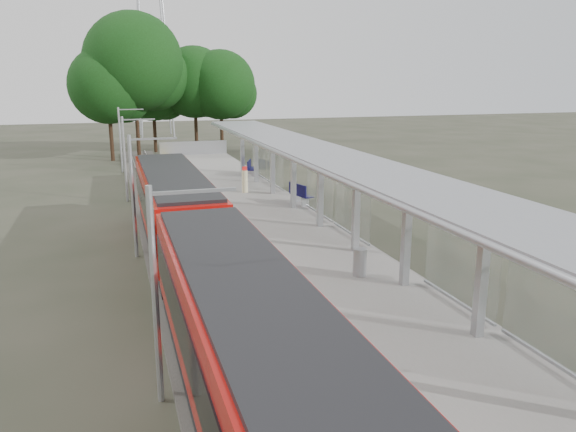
% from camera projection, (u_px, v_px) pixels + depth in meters
% --- Properties ---
extents(trackbed, '(3.00, 70.00, 0.24)m').
position_uv_depth(trackbed, '(175.00, 244.00, 26.38)').
color(trackbed, '#59544C').
rests_on(trackbed, ground).
extents(platform, '(6.00, 50.00, 1.00)m').
position_uv_depth(platform, '(267.00, 229.00, 27.60)').
color(platform, gray).
rests_on(platform, ground).
extents(tactile_strip, '(0.60, 50.00, 0.02)m').
position_uv_depth(tactile_strip, '(216.00, 223.00, 26.74)').
color(tactile_strip, yellow).
rests_on(tactile_strip, platform).
extents(end_fence, '(6.00, 0.10, 1.20)m').
position_uv_depth(end_fence, '(194.00, 148.00, 50.45)').
color(end_fence, '#9EA0A5').
rests_on(end_fence, platform).
extents(train, '(2.74, 27.60, 3.62)m').
position_uv_depth(train, '(198.00, 251.00, 18.96)').
color(train, black).
rests_on(train, ground).
extents(canopy, '(3.27, 38.00, 3.66)m').
position_uv_depth(canopy, '(327.00, 164.00, 23.65)').
color(canopy, '#9EA0A5').
rests_on(canopy, platform).
extents(tree_cluster, '(18.29, 12.90, 13.84)m').
position_uv_depth(tree_cluster, '(158.00, 77.00, 55.26)').
color(tree_cluster, '#382316').
rests_on(tree_cluster, ground).
extents(catenary_masts, '(2.08, 48.16, 5.40)m').
position_uv_depth(catenary_masts, '(135.00, 192.00, 24.29)').
color(catenary_masts, '#9EA0A5').
rests_on(catenary_masts, ground).
extents(bench_mid, '(0.91, 1.73, 1.13)m').
position_uv_depth(bench_mid, '(300.00, 193.00, 30.64)').
color(bench_mid, '#0F0E46').
rests_on(bench_mid, platform).
extents(bench_far, '(1.04, 1.65, 1.08)m').
position_uv_depth(bench_far, '(251.00, 167.00, 39.72)').
color(bench_far, '#0F0E46').
rests_on(bench_far, platform).
extents(info_pillar_far, '(0.36, 0.36, 1.58)m').
position_uv_depth(info_pillar_far, '(245.00, 181.00, 33.73)').
color(info_pillar_far, beige).
rests_on(info_pillar_far, platform).
extents(litter_bin, '(0.60, 0.60, 0.99)m').
position_uv_depth(litter_bin, '(360.00, 262.00, 19.54)').
color(litter_bin, '#9EA0A5').
rests_on(litter_bin, platform).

